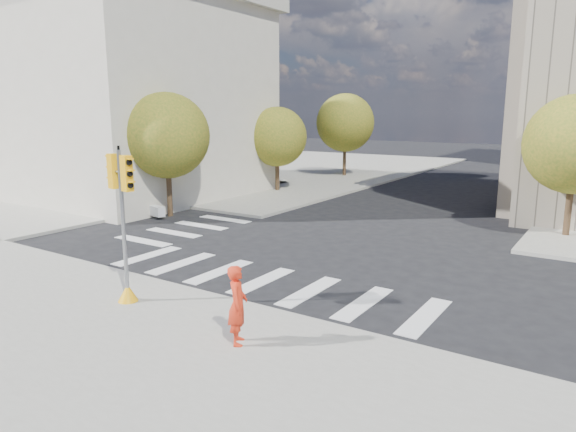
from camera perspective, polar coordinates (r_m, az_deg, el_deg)
The scene contains 10 objects.
ground at distance 18.31m, azimuth 1.08°, elevation -5.63°, with size 160.00×160.00×0.00m, color black.
sidewalk_far_left at distance 50.53m, azimuth -2.36°, elevation 5.39°, with size 28.00×40.00×0.15m, color gray.
classical_building at distance 37.17m, azimuth -19.25°, elevation 12.45°, with size 19.00×15.00×12.70m.
tree_lw_near at distance 27.36m, azimuth -13.32°, elevation 8.67°, with size 4.40×4.40×6.41m.
tree_lw_mid at distance 35.01m, azimuth -1.21°, elevation 8.78°, with size 4.00×4.00×5.77m.
tree_lw_far at distance 43.59m, azimuth 6.38°, elevation 10.25°, with size 4.80×4.80×6.95m.
tree_re_near at distance 24.91m, azimuth 29.31°, elevation 6.95°, with size 4.20×4.20×6.16m.
traffic_signal at distance 14.82m, azimuth -17.74°, elevation -2.31°, with size 1.08×0.56×4.36m.
photographer at distance 11.87m, azimuth -5.62°, elevation -9.80°, with size 0.68×0.44×1.86m, color red.
planter_wall at distance 29.43m, azimuth -16.75°, elevation 1.21°, with size 6.00×0.40×0.50m, color silver.
Camera 1 is at (9.33, -14.81, 5.36)m, focal length 32.00 mm.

